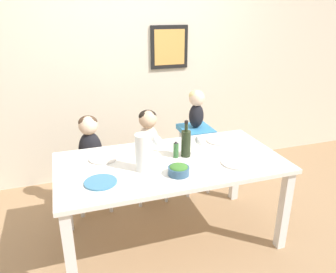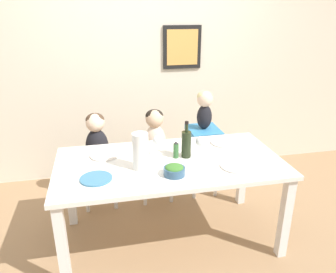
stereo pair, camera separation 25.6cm
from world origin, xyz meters
name	(u,v)px [view 1 (the left image)]	position (x,y,z in m)	size (l,w,h in m)	color
ground_plane	(170,237)	(0.00, 0.00, 0.00)	(14.00, 14.00, 0.00)	#9E7A56
wall_back	(131,58)	(0.00, 1.35, 1.35)	(10.00, 0.09, 2.70)	beige
dining_table	(171,171)	(0.00, 0.00, 0.64)	(1.77, 0.90, 0.73)	white
chair_far_left	(93,174)	(-0.56, 0.68, 0.37)	(0.36, 0.41, 0.44)	silver
chair_far_center	(149,165)	(0.00, 0.68, 0.37)	(0.36, 0.41, 0.44)	silver
chair_right_highchair	(195,143)	(0.50, 0.68, 0.55)	(0.31, 0.35, 0.72)	silver
person_child_left	(90,140)	(-0.56, 0.68, 0.71)	(0.22, 0.19, 0.51)	black
person_child_center	(148,133)	(0.00, 0.68, 0.71)	(0.22, 0.19, 0.51)	beige
person_baby_right	(197,105)	(0.50, 0.68, 0.95)	(0.16, 0.16, 0.39)	black
wine_bottle	(186,143)	(0.14, 0.05, 0.85)	(0.08, 0.08, 0.30)	#232D19
paper_towel_roll	(143,152)	(-0.24, -0.08, 0.87)	(0.12, 0.12, 0.28)	white
wine_glass_near	(200,140)	(0.25, 0.02, 0.86)	(0.08, 0.08, 0.18)	white
wine_glass_far	(157,141)	(-0.08, 0.11, 0.86)	(0.08, 0.08, 0.18)	white
salad_bowl_large	(179,170)	(-0.02, -0.23, 0.77)	(0.16, 0.16, 0.08)	#335675
dinner_plate_front_left	(101,182)	(-0.57, -0.18, 0.74)	(0.23, 0.23, 0.01)	teal
dinner_plate_back_left	(103,158)	(-0.50, 0.20, 0.74)	(0.23, 0.23, 0.01)	silver
dinner_plate_back_right	(219,141)	(0.54, 0.25, 0.74)	(0.23, 0.23, 0.01)	silver
dinner_plate_front_right	(236,163)	(0.46, -0.21, 0.74)	(0.23, 0.23, 0.01)	silver
condiment_bottle_hot_sauce	(176,150)	(0.06, 0.05, 0.80)	(0.04, 0.04, 0.14)	#336633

